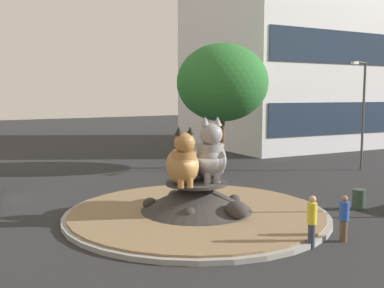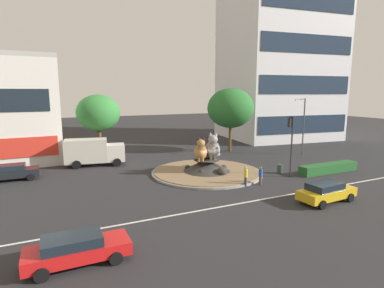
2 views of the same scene
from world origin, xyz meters
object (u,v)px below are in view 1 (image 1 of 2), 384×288
object	(u,v)px
cat_statue_grey	(209,156)
streetlight_arm	(362,108)
pedestrian_yellow_shirt	(312,220)
pedestrian_blue_shirt	(344,217)
litter_bin	(359,199)
broadleaf_tree_behind_island	(222,83)
cat_statue_tabby	(183,163)

from	to	relation	value
cat_statue_grey	streetlight_arm	xyz separation A→B (m)	(14.86, 3.03, 1.77)
pedestrian_yellow_shirt	streetlight_arm	bearing A→B (deg)	-66.90
cat_statue_grey	pedestrian_blue_shirt	world-z (taller)	cat_statue_grey
pedestrian_blue_shirt	pedestrian_yellow_shirt	world-z (taller)	pedestrian_yellow_shirt
pedestrian_blue_shirt	litter_bin	xyz separation A→B (m)	(4.24, 2.40, -0.42)
broadleaf_tree_behind_island	streetlight_arm	xyz separation A→B (m)	(7.13, -6.06, -1.68)
broadleaf_tree_behind_island	cat_statue_tabby	bearing A→B (deg)	-134.60
streetlight_arm	litter_bin	size ratio (longest dim) A/B	8.11
broadleaf_tree_behind_island	pedestrian_blue_shirt	xyz separation A→B (m)	(-6.03, -14.70, -5.06)
cat_statue_tabby	pedestrian_blue_shirt	distance (m)	6.40
litter_bin	pedestrian_yellow_shirt	bearing A→B (deg)	-158.63
cat_statue_tabby	broadleaf_tree_behind_island	distance (m)	13.63
cat_statue_grey	litter_bin	size ratio (longest dim) A/B	3.09
cat_statue_grey	litter_bin	bearing A→B (deg)	87.23
cat_statue_grey	pedestrian_blue_shirt	xyz separation A→B (m)	(1.71, -5.61, -1.61)
cat_statue_grey	streetlight_arm	bearing A→B (deg)	127.09
cat_statue_grey	pedestrian_blue_shirt	size ratio (longest dim) A/B	1.70
cat_statue_grey	broadleaf_tree_behind_island	size ratio (longest dim) A/B	0.32
pedestrian_yellow_shirt	litter_bin	world-z (taller)	pedestrian_yellow_shirt
cat_statue_grey	pedestrian_yellow_shirt	distance (m)	5.65
cat_statue_grey	broadleaf_tree_behind_island	world-z (taller)	broadleaf_tree_behind_island
litter_bin	broadleaf_tree_behind_island	bearing A→B (deg)	81.74
pedestrian_yellow_shirt	litter_bin	bearing A→B (deg)	-75.63
broadleaf_tree_behind_island	streetlight_arm	world-z (taller)	broadleaf_tree_behind_island
cat_statue_tabby	pedestrian_yellow_shirt	distance (m)	5.63
litter_bin	cat_statue_grey	bearing A→B (deg)	151.66
pedestrian_blue_shirt	streetlight_arm	bearing A→B (deg)	130.93
streetlight_arm	litter_bin	bearing A→B (deg)	19.45
streetlight_arm	cat_statue_tabby	bearing A→B (deg)	-4.13
pedestrian_yellow_shirt	cat_statue_tabby	bearing A→B (deg)	11.83
cat_statue_tabby	cat_statue_grey	world-z (taller)	cat_statue_grey
cat_statue_grey	pedestrian_yellow_shirt	bearing A→B (deg)	28.34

